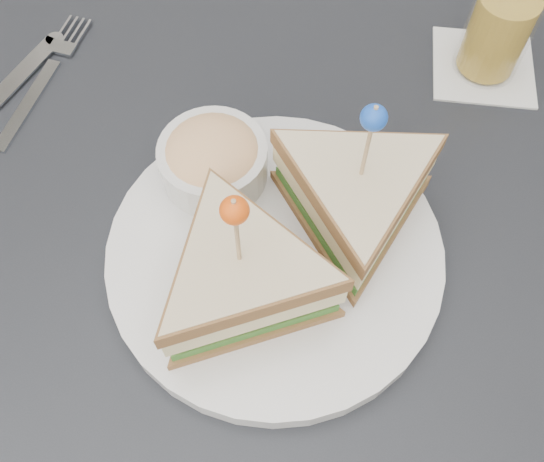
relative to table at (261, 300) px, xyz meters
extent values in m
plane|color=#3F3833|center=(0.00, 0.00, -0.67)|extent=(3.50, 3.50, 0.00)
cube|color=black|center=(0.00, 0.00, 0.06)|extent=(0.80, 0.80, 0.03)
cylinder|color=black|center=(-0.35, 0.35, -0.31)|extent=(0.04, 0.04, 0.72)
cylinder|color=black|center=(0.35, 0.35, -0.31)|extent=(0.04, 0.04, 0.72)
cylinder|color=silver|center=(0.01, 0.01, 0.08)|extent=(0.34, 0.34, 0.02)
cylinder|color=silver|center=(0.01, 0.01, 0.10)|extent=(0.34, 0.34, 0.01)
cylinder|color=tan|center=(-0.01, -0.04, 0.20)|extent=(0.00, 0.00, 0.09)
sphere|color=#DE4C0E|center=(-0.01, -0.04, 0.24)|extent=(0.02, 0.02, 0.02)
cylinder|color=tan|center=(0.08, 0.04, 0.20)|extent=(0.00, 0.00, 0.09)
sphere|color=#1747AF|center=(0.08, 0.04, 0.24)|extent=(0.02, 0.02, 0.02)
cylinder|color=silver|center=(-0.05, 0.08, 0.12)|extent=(0.11, 0.11, 0.04)
ellipsoid|color=#E0B772|center=(-0.05, 0.08, 0.13)|extent=(0.10, 0.10, 0.04)
cube|color=#B5BCC0|center=(-0.26, 0.17, 0.08)|extent=(0.04, 0.13, 0.00)
cube|color=#B5BCC0|center=(-0.24, 0.25, 0.08)|extent=(0.03, 0.02, 0.00)
cube|color=silver|center=(-0.27, 0.21, 0.08)|extent=(0.06, 0.11, 0.00)
cylinder|color=silver|center=(-0.25, 0.26, 0.08)|extent=(0.03, 0.03, 0.00)
cube|color=silver|center=(0.22, 0.26, 0.08)|extent=(0.11, 0.11, 0.00)
cylinder|color=#B28D32|center=(0.22, 0.26, 0.12)|extent=(0.06, 0.06, 0.09)
cylinder|color=white|center=(0.22, 0.26, 0.15)|extent=(0.07, 0.07, 0.13)
cube|color=white|center=(0.21, 0.25, 0.16)|extent=(0.02, 0.02, 0.02)
camera|label=1|loc=(0.03, -0.23, 0.57)|focal=40.00mm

